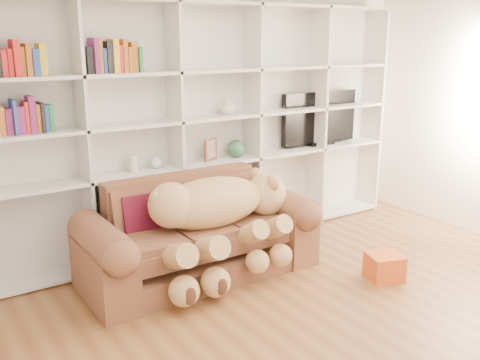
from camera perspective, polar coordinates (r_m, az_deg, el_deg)
floor at (r=4.04m, az=15.29°, el=-16.31°), size 5.00×5.00×0.00m
wall_back at (r=5.46m, az=-3.74°, el=7.48°), size 5.00×0.02×2.70m
bookshelf at (r=5.23m, az=-5.27°, el=6.63°), size 4.43×0.35×2.40m
sofa at (r=4.78m, az=-4.50°, el=-6.34°), size 2.06×0.89×0.86m
teddy_bear at (r=4.60m, az=-2.40°, el=-3.64°), size 1.48×0.83×0.86m
throw_pillow at (r=4.62m, az=-10.45°, el=-3.62°), size 0.35×0.21×0.35m
gift_box at (r=4.91m, az=15.14°, el=-8.93°), size 0.36×0.34×0.23m
tv at (r=6.19m, az=8.44°, el=6.50°), size 1.02×0.18×0.60m
picture_frame at (r=5.33m, az=-3.16°, el=3.32°), size 0.17×0.08×0.22m
green_vase at (r=5.49m, az=-0.44°, el=3.37°), size 0.18×0.18×0.18m
figurine_tall at (r=4.99m, az=-11.36°, el=1.74°), size 0.09×0.09×0.16m
figurine_short at (r=4.99m, az=-11.26°, el=1.61°), size 0.09×0.09×0.13m
snow_globe at (r=5.08m, az=-8.93°, el=1.82°), size 0.10×0.10×0.10m
shelf_vase at (r=5.37m, az=-1.32°, el=7.90°), size 0.18×0.18×0.17m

